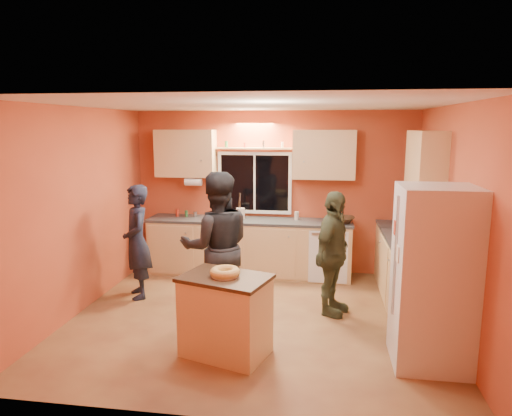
% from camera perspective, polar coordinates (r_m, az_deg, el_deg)
% --- Properties ---
extents(ground, '(4.50, 4.50, 0.00)m').
position_cam_1_polar(ground, '(5.84, -0.15, -13.62)').
color(ground, brown).
rests_on(ground, ground).
extents(room_shell, '(4.54, 4.04, 2.61)m').
position_cam_1_polar(room_shell, '(5.78, 1.63, 2.85)').
color(room_shell, '#BF5231').
rests_on(room_shell, ground).
extents(back_counter, '(4.23, 0.62, 0.90)m').
position_cam_1_polar(back_counter, '(7.28, 1.96, -4.99)').
color(back_counter, tan).
rests_on(back_counter, ground).
extents(right_counter, '(0.62, 1.84, 0.90)m').
position_cam_1_polar(right_counter, '(6.19, 18.92, -8.29)').
color(right_counter, tan).
rests_on(right_counter, ground).
extents(refrigerator, '(0.72, 0.70, 1.80)m').
position_cam_1_polar(refrigerator, '(4.84, 21.28, -8.05)').
color(refrigerator, silver).
rests_on(refrigerator, ground).
extents(island, '(1.02, 0.83, 0.85)m').
position_cam_1_polar(island, '(4.86, -3.82, -13.19)').
color(island, tan).
rests_on(island, ground).
extents(bundt_pastry, '(0.31, 0.31, 0.09)m').
position_cam_1_polar(bundt_pastry, '(4.69, -3.89, -7.99)').
color(bundt_pastry, '#DAB559').
rests_on(bundt_pastry, island).
extents(person_left, '(0.62, 0.69, 1.58)m').
position_cam_1_polar(person_left, '(6.50, -14.66, -4.10)').
color(person_left, black).
rests_on(person_left, ground).
extents(person_center, '(1.06, 0.94, 1.83)m').
position_cam_1_polar(person_center, '(5.56, -4.91, -4.86)').
color(person_center, black).
rests_on(person_center, ground).
extents(person_right, '(0.70, 1.00, 1.57)m').
position_cam_1_polar(person_right, '(5.80, 9.57, -5.65)').
color(person_right, '#373A25').
rests_on(person_right, ground).
extents(mixing_bowl, '(0.41, 0.41, 0.09)m').
position_cam_1_polar(mixing_bowl, '(7.10, 10.70, -1.44)').
color(mixing_bowl, black).
rests_on(mixing_bowl, back_counter).
extents(utensil_crock, '(0.14, 0.14, 0.17)m').
position_cam_1_polar(utensil_crock, '(7.27, -1.95, -0.69)').
color(utensil_crock, beige).
rests_on(utensil_crock, back_counter).
extents(potted_plant, '(0.36, 0.33, 0.33)m').
position_cam_1_polar(potted_plant, '(5.32, 20.11, -4.47)').
color(potted_plant, gray).
rests_on(potted_plant, right_counter).
extents(red_box, '(0.18, 0.15, 0.07)m').
position_cam_1_polar(red_box, '(6.83, 17.95, -2.32)').
color(red_box, '#A92C1A').
rests_on(red_box, right_counter).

